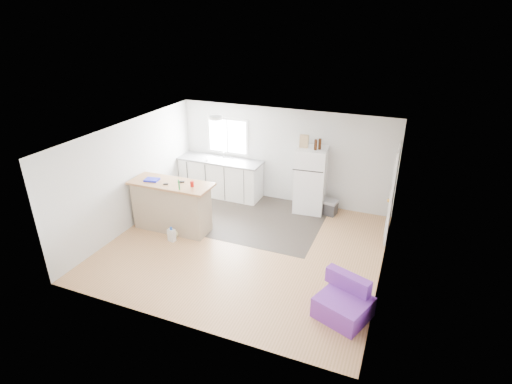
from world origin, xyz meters
The scene contains 19 objects.
room centered at (0.00, 0.00, 1.20)m, with size 5.51×5.01×2.41m.
vinyl_zone centered at (-0.73, 1.25, 0.00)m, with size 4.05×2.50×0.00m, color #2D2722.
window centered at (-1.55, 2.49, 1.55)m, with size 1.18×0.06×0.98m.
interior_door centered at (2.72, 1.55, 1.02)m, with size 0.11×0.92×2.10m.
ceiling_fixture centered at (-1.20, 1.20, 2.36)m, with size 0.30×0.30×0.07m, color white.
kitchen_cabinets centered at (-1.63, 2.15, 0.51)m, with size 2.25×0.72×1.29m.
peninsula centered at (-1.80, 0.09, 0.57)m, with size 1.86×0.73×1.14m.
refrigerator centered at (0.81, 2.15, 0.81)m, with size 0.76×0.73×1.61m.
cooler centered at (1.26, 2.14, 0.18)m, with size 0.52×0.40×0.36m.
purple_seat centered at (2.31, -1.31, 0.23)m, with size 0.98×0.97×0.64m.
cleaner_jug centered at (-1.54, -0.40, 0.15)m, with size 0.16×0.13×0.33m.
mop centered at (-1.54, -0.17, 0.23)m, with size 0.31×0.38×1.40m.
red_cup centered at (-1.24, 0.08, 1.20)m, with size 0.08×0.08×0.12m, color #B8100B.
blue_tray centered at (-2.23, 0.04, 1.15)m, with size 0.30×0.22×0.04m, color #151ACC.
tool_a centered at (-1.57, 0.18, 1.15)m, with size 0.14×0.05×0.03m, color black.
tool_b centered at (-1.81, -0.04, 1.15)m, with size 0.10×0.04×0.03m, color black.
cardboard_box centered at (0.60, 2.12, 1.76)m, with size 0.20×0.10×0.30m, color tan.
bottle_left centered at (0.90, 2.03, 1.74)m, with size 0.07×0.07×0.25m, color #361A09.
bottle_right centered at (0.98, 2.12, 1.74)m, with size 0.07×0.07×0.25m, color #361A09.
Camera 1 is at (2.92, -6.58, 4.51)m, focal length 28.00 mm.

